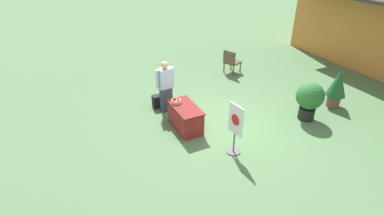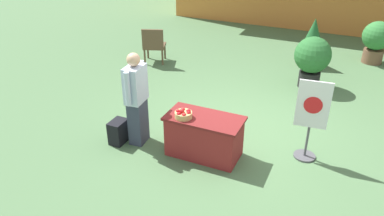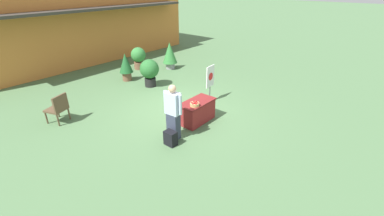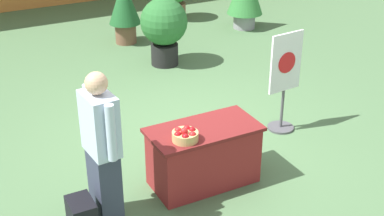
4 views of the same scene
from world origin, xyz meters
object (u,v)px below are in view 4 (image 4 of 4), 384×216
object	(u,v)px
potted_plant_far_right	(124,7)
poster_board	(285,80)
display_table	(203,155)
apple_basket	(185,135)
potted_plant_near_left	(164,26)
person_visitor	(102,148)

from	to	relation	value
potted_plant_far_right	poster_board	bearing A→B (deg)	-81.83
display_table	apple_basket	world-z (taller)	apple_basket
apple_basket	potted_plant_far_right	xyz separation A→B (m)	(1.25, 5.02, -0.06)
apple_basket	poster_board	distance (m)	2.02
display_table	poster_board	size ratio (longest dim) A/B	0.91
poster_board	potted_plant_near_left	bearing A→B (deg)	-177.35
apple_basket	potted_plant_near_left	bearing A→B (deg)	68.39
poster_board	potted_plant_far_right	size ratio (longest dim) A/B	1.10
display_table	potted_plant_near_left	bearing A→B (deg)	71.93
apple_basket	potted_plant_near_left	distance (m)	3.94
apple_basket	poster_board	world-z (taller)	poster_board
apple_basket	person_visitor	bearing A→B (deg)	177.08
display_table	apple_basket	distance (m)	0.54
apple_basket	poster_board	bearing A→B (deg)	22.68
display_table	person_visitor	xyz separation A→B (m)	(-1.20, -0.10, 0.48)
person_visitor	potted_plant_near_left	world-z (taller)	person_visitor
display_table	poster_board	distance (m)	1.72
person_visitor	poster_board	distance (m)	2.85
display_table	potted_plant_far_right	bearing A→B (deg)	79.00
person_visitor	potted_plant_near_left	xyz separation A→B (m)	(2.35, 3.61, -0.14)
poster_board	potted_plant_near_left	xyz separation A→B (m)	(-0.41, 2.88, -0.03)
poster_board	display_table	bearing A→B (deg)	-73.43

